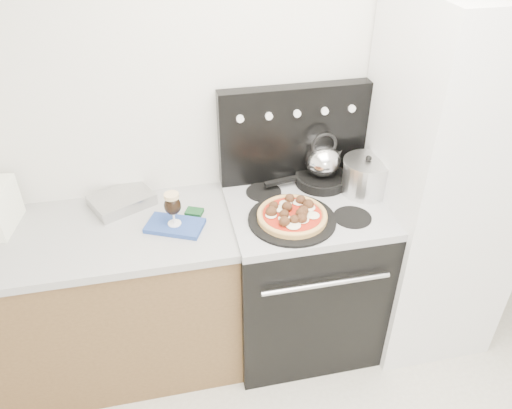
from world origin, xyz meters
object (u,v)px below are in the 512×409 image
object	(u,v)px
fridge	(441,186)
tea_kettle	(323,158)
skillet	(321,179)
beer_glass	(173,209)
oven_mitt	(175,226)
pizza_pan	(292,219)
pizza	(292,214)
stove_body	(301,277)
stock_pot	(366,177)
base_cabinet	(92,306)

from	to	relation	value
fridge	tea_kettle	distance (m)	0.61
skillet	beer_glass	bearing A→B (deg)	-165.50
oven_mitt	pizza_pan	bearing A→B (deg)	-9.10
pizza_pan	skillet	size ratio (longest dim) A/B	1.52
pizza_pan	pizza	xyz separation A→B (m)	(0.00, 0.00, 0.03)
stove_body	pizza	bearing A→B (deg)	-133.04
stove_body	stock_pot	xyz separation A→B (m)	(0.32, 0.05, 0.56)
stove_body	base_cabinet	bearing A→B (deg)	178.70
fridge	oven_mitt	bearing A→B (deg)	-179.98
fridge	pizza	world-z (taller)	fridge
stove_body	oven_mitt	distance (m)	0.80
stock_pot	beer_glass	bearing A→B (deg)	-175.46
stove_body	tea_kettle	bearing A→B (deg)	52.91
stove_body	beer_glass	size ratio (longest dim) A/B	5.21
fridge	pizza_pan	distance (m)	0.81
oven_mitt	beer_glass	bearing A→B (deg)	0.00
stock_pot	stove_body	bearing A→B (deg)	-170.95
beer_glass	tea_kettle	world-z (taller)	tea_kettle
beer_glass	pizza_pan	size ratio (longest dim) A/B	0.41
fridge	pizza_pan	bearing A→B (deg)	-173.85
oven_mitt	tea_kettle	xyz separation A→B (m)	(0.77, 0.20, 0.16)
stove_body	fridge	xyz separation A→B (m)	(0.70, -0.03, 0.51)
fridge	tea_kettle	size ratio (longest dim) A/B	9.49
pizza_pan	beer_glass	bearing A→B (deg)	170.90
fridge	oven_mitt	xyz separation A→B (m)	(-1.34, -0.00, -0.04)
fridge	oven_mitt	distance (m)	1.34
base_cabinet	pizza	size ratio (longest dim) A/B	4.46
skillet	pizza_pan	bearing A→B (deg)	-129.53
pizza	skillet	xyz separation A→B (m)	(0.24, 0.29, -0.01)
stock_pot	tea_kettle	bearing A→B (deg)	146.57
base_cabinet	oven_mitt	distance (m)	0.67
oven_mitt	tea_kettle	world-z (taller)	tea_kettle
pizza	tea_kettle	size ratio (longest dim) A/B	1.62
tea_kettle	stove_body	bearing A→B (deg)	-136.58
pizza	stove_body	bearing A→B (deg)	46.96
beer_glass	skillet	distance (m)	0.80
stove_body	fridge	distance (m)	0.87
pizza	tea_kettle	xyz separation A→B (m)	(0.24, 0.29, 0.11)
base_cabinet	oven_mitt	world-z (taller)	oven_mitt
oven_mitt	tea_kettle	size ratio (longest dim) A/B	1.29
skillet	tea_kettle	distance (m)	0.12
stock_pot	pizza	bearing A→B (deg)	-159.02
pizza_pan	skillet	bearing A→B (deg)	50.47
base_cabinet	beer_glass	world-z (taller)	beer_glass
skillet	fridge	bearing A→B (deg)	-19.40
beer_glass	tea_kettle	xyz separation A→B (m)	(0.77, 0.20, 0.06)
tea_kettle	pizza_pan	bearing A→B (deg)	-139.02
fridge	stove_body	bearing A→B (deg)	177.95
stove_body	stock_pot	world-z (taller)	stock_pot
base_cabinet	pizza	xyz separation A→B (m)	(1.00, -0.14, 0.53)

